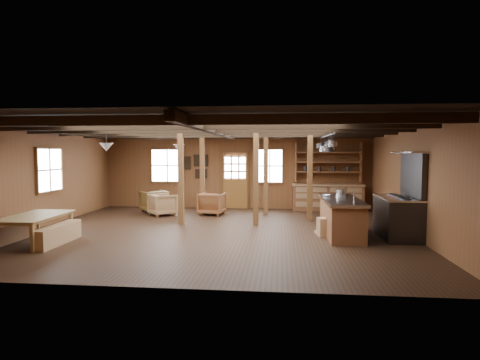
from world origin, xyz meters
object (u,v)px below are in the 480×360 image
(armchair_c, at_px, (163,204))
(commercial_range, at_px, (400,211))
(armchair_a, at_px, (154,201))
(kitchen_island, at_px, (341,217))
(dining_table, at_px, (37,229))
(armchair_b, at_px, (212,204))

(armchair_c, bearing_deg, commercial_range, -152.53)
(commercial_range, distance_m, armchair_c, 7.43)
(armchair_a, distance_m, armchair_c, 0.89)
(kitchen_island, xyz_separation_m, armchair_a, (-5.99, 3.42, -0.10))
(dining_table, distance_m, armchair_b, 5.70)
(commercial_range, relative_size, armchair_b, 2.58)
(commercial_range, height_order, armchair_c, commercial_range)
(armchair_b, bearing_deg, dining_table, 63.01)
(armchair_a, bearing_deg, armchair_b, 129.78)
(kitchen_island, distance_m, armchair_b, 4.88)
(armchair_b, bearing_deg, armchair_a, -2.45)
(armchair_b, relative_size, armchair_c, 1.03)
(kitchen_island, relative_size, armchair_a, 2.99)
(armchair_b, distance_m, armchair_c, 1.65)
(armchair_a, distance_m, armchair_b, 2.19)
(commercial_range, bearing_deg, armchair_c, 157.56)
(dining_table, bearing_deg, armchair_a, -15.05)
(dining_table, xyz_separation_m, armchair_b, (3.30, 4.65, 0.05))
(kitchen_island, relative_size, commercial_range, 1.18)
(commercial_range, xyz_separation_m, dining_table, (-8.54, -1.50, -0.34))
(armchair_b, height_order, armchair_c, armchair_b)
(armchair_a, height_order, armchair_c, armchair_a)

